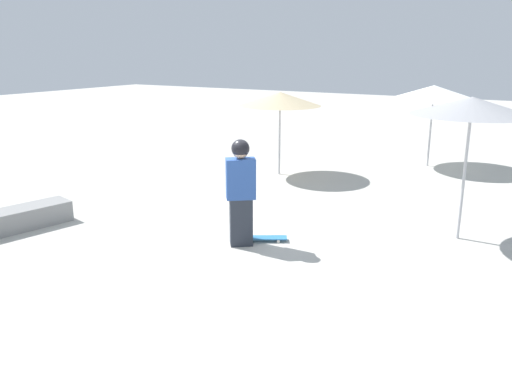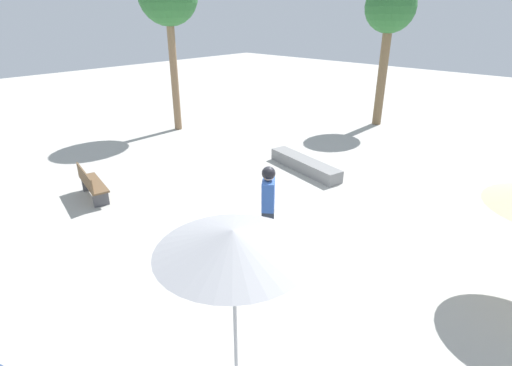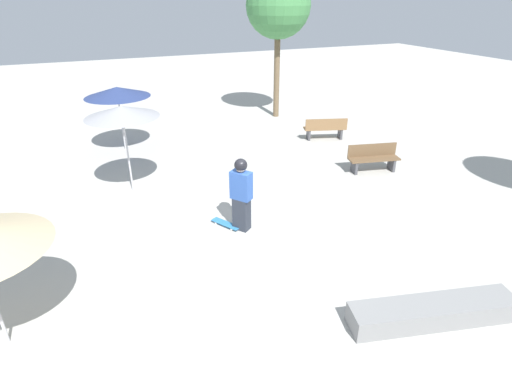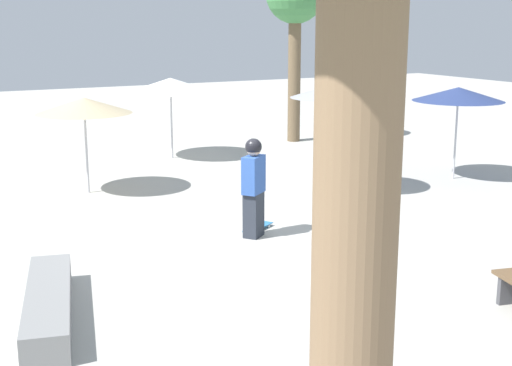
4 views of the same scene
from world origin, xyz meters
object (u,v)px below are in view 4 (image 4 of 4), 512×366
Objects in this scene: shade_umbrella_tan at (84,106)px; shade_umbrella_grey at (334,91)px; shade_umbrella_white at (171,85)px; shade_umbrella_navy at (458,94)px; concrete_ledge at (49,304)px; palm_tree_right at (295,2)px; skater_main at (254,184)px; skateboard at (258,227)px.

shade_umbrella_grey reaches higher than shade_umbrella_tan.
shade_umbrella_navy is (5.15, -5.76, 0.02)m from shade_umbrella_white.
shade_umbrella_navy is at bearing 20.06° from concrete_ledge.
shade_umbrella_grey is at bearing -113.87° from palm_tree_right.
shade_umbrella_navy is 0.41× the size of palm_tree_right.
concrete_ledge is 15.15m from palm_tree_right.
palm_tree_right is at bearing 17.74° from skater_main.
shade_umbrella_navy is at bearing -18.39° from shade_umbrella_tan.
skater_main is 1.00m from skateboard.
skater_main is 7.93m from shade_umbrella_white.
skater_main is 0.60× the size of concrete_ledge.
shade_umbrella_navy is (10.67, 3.90, 1.89)m from concrete_ledge.
concrete_ledge is at bearing -159.94° from shade_umbrella_navy.
shade_umbrella_grey is 1.09× the size of shade_umbrella_navy.
skater_main is at bearing -145.64° from shade_umbrella_grey.
shade_umbrella_navy is (3.48, -0.18, -0.22)m from shade_umbrella_grey.
shade_umbrella_tan is (-3.20, -2.98, -0.08)m from shade_umbrella_white.
shade_umbrella_navy reaches higher than skateboard.
skater_main is at bearing -69.74° from shade_umbrella_tan.
shade_umbrella_grey is (7.19, 4.08, 2.10)m from concrete_ledge.
concrete_ledge is 8.53m from shade_umbrella_grey.
shade_umbrella_white is 5.83m from shade_umbrella_grey.
shade_umbrella_grey reaches higher than skateboard.
shade_umbrella_white reaches higher than shade_umbrella_tan.
shade_umbrella_grey is at bearing 177.00° from shade_umbrella_navy.
concrete_ledge is (-4.06, -1.94, -0.78)m from skater_main.
shade_umbrella_grey reaches higher than shade_umbrella_white.
shade_umbrella_white is 1.14× the size of shade_umbrella_tan.
shade_umbrella_white reaches higher than concrete_ledge.
palm_tree_right reaches higher than shade_umbrella_tan.
shade_umbrella_navy is (8.35, -2.78, 0.10)m from shade_umbrella_tan.
shade_umbrella_grey is 0.44× the size of palm_tree_right.
shade_umbrella_white is at bearing 50.39° from skateboard.
skateboard is 0.35× the size of shade_umbrella_navy.
concrete_ledge is 11.28m from shade_umbrella_white.
palm_tree_right is (5.99, 8.61, 3.39)m from skater_main.
palm_tree_right is at bearing 95.31° from shade_umbrella_navy.
shade_umbrella_navy is at bearing -20.94° from skater_main.
palm_tree_right reaches higher than shade_umbrella_navy.
concrete_ledge is 1.38× the size of shade_umbrella_tan.
skater_main is at bearing 25.53° from concrete_ledge.
shade_umbrella_tan reaches higher than skateboard.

